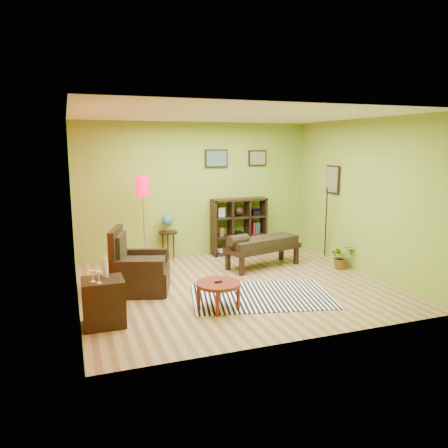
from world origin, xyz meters
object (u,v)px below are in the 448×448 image
object	(u,v)px
coffee_table	(218,286)
cube_shelf	(240,226)
side_cabinet	(104,302)
floor_lamp	(143,195)
potted_plant	(341,259)
armchair	(137,272)
bench	(261,244)
globe_table	(168,225)

from	to	relation	value
coffee_table	cube_shelf	bearing A→B (deg)	62.92
side_cabinet	floor_lamp	xyz separation A→B (m)	(0.97, 2.55, 1.10)
coffee_table	side_cabinet	size ratio (longest dim) A/B	0.69
floor_lamp	potted_plant	distance (m)	3.97
armchair	floor_lamp	size ratio (longest dim) A/B	0.61
coffee_table	bench	world-z (taller)	bench
coffee_table	cube_shelf	xyz separation A→B (m)	(1.51, 2.96, 0.26)
side_cabinet	floor_lamp	size ratio (longest dim) A/B	0.54
side_cabinet	cube_shelf	world-z (taller)	cube_shelf
armchair	globe_table	xyz separation A→B (m)	(0.91, 1.79, 0.41)
coffee_table	potted_plant	size ratio (longest dim) A/B	1.39
bench	floor_lamp	bearing A→B (deg)	160.53
potted_plant	bench	bearing A→B (deg)	157.27
side_cabinet	bench	xyz separation A→B (m)	(3.09, 1.81, 0.13)
floor_lamp	potted_plant	world-z (taller)	floor_lamp
floor_lamp	cube_shelf	xyz separation A→B (m)	(2.14, 0.44, -0.81)
armchair	globe_table	bearing A→B (deg)	63.19
armchair	potted_plant	size ratio (longest dim) A/B	2.28
coffee_table	cube_shelf	distance (m)	3.33
coffee_table	globe_table	world-z (taller)	globe_table
bench	cube_shelf	bearing A→B (deg)	88.78
armchair	side_cabinet	distance (m)	1.36
globe_table	cube_shelf	xyz separation A→B (m)	(1.58, -0.01, -0.12)
armchair	floor_lamp	distance (m)	1.77
globe_table	potted_plant	size ratio (longest dim) A/B	2.05
coffee_table	globe_table	size ratio (longest dim) A/B	0.68
cube_shelf	side_cabinet	bearing A→B (deg)	-136.14
bench	potted_plant	distance (m)	1.55
side_cabinet	floor_lamp	bearing A→B (deg)	69.12
side_cabinet	floor_lamp	distance (m)	2.94
potted_plant	armchair	bearing A→B (deg)	-179.94
coffee_table	potted_plant	bearing A→B (deg)	22.16
floor_lamp	globe_table	world-z (taller)	floor_lamp
armchair	cube_shelf	bearing A→B (deg)	35.63
globe_table	bench	bearing A→B (deg)	-37.60
coffee_table	armchair	bearing A→B (deg)	129.62
coffee_table	bench	bearing A→B (deg)	49.99
globe_table	bench	size ratio (longest dim) A/B	0.59
armchair	cube_shelf	xyz separation A→B (m)	(2.49, 1.78, 0.28)
globe_table	potted_plant	bearing A→B (deg)	-31.09
side_cabinet	cube_shelf	distance (m)	4.33
coffee_table	bench	xyz separation A→B (m)	(1.49, 1.77, 0.11)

